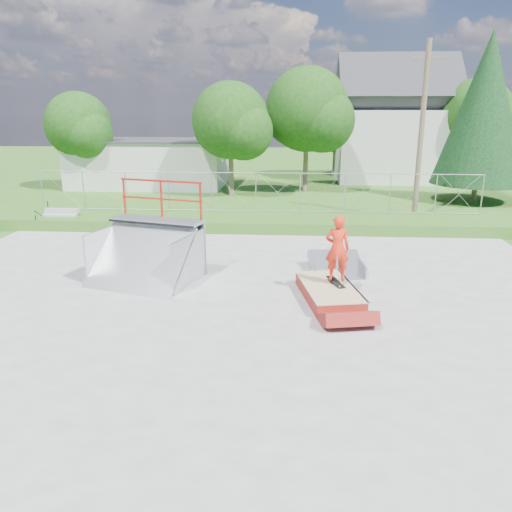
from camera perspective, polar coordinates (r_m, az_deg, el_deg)
The scene contains 19 objects.
ground at distance 13.01m, azimuth -3.23°, elevation -6.12°, with size 120.00×120.00×0.00m, color #34601B.
concrete_pad at distance 13.00m, azimuth -3.23°, elevation -6.04°, with size 20.00×16.00×0.04m, color gray.
grass_berm at distance 22.00m, azimuth -0.21°, elevation 3.91°, with size 24.00×3.00×0.50m, color #34601B.
grind_box at distance 13.71m, azimuth 8.30°, elevation -4.17°, with size 1.80×2.91×0.40m.
quarter_pipe at distance 14.99m, azimuth -12.85°, elevation 2.36°, with size 2.91×2.46×2.91m, color #A7AAAF, non-canonical shape.
flat_bank_ramp at distance 15.97m, azimuth 9.16°, elevation -1.06°, with size 1.64×1.74×0.50m, color #A7AAAF, non-canonical shape.
skateboard at distance 13.79m, azimuth 9.11°, elevation -3.00°, with size 0.22×0.80×0.02m, color black.
skater at distance 13.53m, azimuth 9.27°, elevation 0.57°, with size 0.65×0.43×1.78m, color red.
concrete_stairs at distance 23.40m, azimuth -21.66°, elevation 3.88°, with size 1.50×1.60×0.80m, color gray, non-canonical shape.
chain_link_fence at distance 22.77m, azimuth -0.03°, elevation 7.28°, with size 20.00×0.06×1.80m, color #95979E, non-canonical shape.
utility_building_flat at distance 35.42m, azimuth -11.94°, elevation 10.31°, with size 10.00×6.00×3.00m, color silver.
gable_house at distance 38.68m, azimuth 15.49°, elevation 14.02°, with size 8.40×6.08×8.94m.
utility_pole at distance 24.68m, azimuth 18.37°, elevation 13.25°, with size 0.24×0.24×8.00m, color brown.
tree_left_near at distance 29.96m, azimuth -2.49°, elevation 14.87°, with size 4.76×4.48×6.65m.
tree_center at distance 31.77m, azimuth 6.39°, elevation 15.96°, with size 5.44×5.12×7.60m.
tree_left_far at distance 34.47m, azimuth -19.38°, elevation 13.67°, with size 4.42×4.16×6.18m.
tree_right_far at distance 37.96m, azimuth 24.28°, elevation 14.25°, with size 5.10×4.80×7.12m.
tree_back_mid at distance 39.98m, azimuth 9.46°, elevation 14.14°, with size 4.08×3.84×5.70m.
conifer_tree at distance 30.77m, azimuth 24.67°, elevation 15.02°, with size 5.04×5.04×9.10m.
Camera 1 is at (1.55, -11.94, 4.94)m, focal length 35.00 mm.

